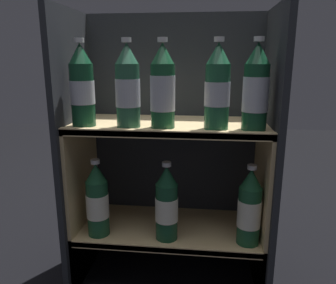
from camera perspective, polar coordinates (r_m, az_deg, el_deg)
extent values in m
cube|color=#23262B|center=(1.30, 1.03, -0.11)|extent=(0.70, 0.02, 0.97)
cube|color=#23262B|center=(1.23, -15.63, -1.52)|extent=(0.02, 0.34, 0.97)
cube|color=#23262B|center=(1.16, 17.11, -2.53)|extent=(0.02, 0.34, 0.97)
cube|color=#DBBC84|center=(1.26, 0.24, -14.69)|extent=(0.66, 0.30, 0.02)
cube|color=#DBBC84|center=(1.14, -0.56, -18.06)|extent=(0.66, 0.02, 0.03)
cube|color=#DBBC84|center=(1.38, -13.86, -17.35)|extent=(0.01, 0.30, 0.19)
cube|color=#DBBC84|center=(1.32, 15.09, -18.95)|extent=(0.01, 0.30, 0.19)
cube|color=#DBBC84|center=(1.12, 0.26, 2.95)|extent=(0.66, 0.30, 0.02)
cube|color=#DBBC84|center=(0.99, -0.62, 1.38)|extent=(0.66, 0.02, 0.03)
cube|color=#DBBC84|center=(1.29, -14.37, -9.96)|extent=(0.01, 0.30, 0.58)
cube|color=#DBBC84|center=(1.23, 15.69, -11.31)|extent=(0.01, 0.30, 0.58)
cylinder|color=#144228|center=(1.09, -14.65, 7.85)|extent=(0.08, 0.08, 0.20)
cylinder|color=#ADB2C1|center=(1.09, -14.68, 8.37)|extent=(0.08, 0.08, 0.07)
cone|color=#144228|center=(1.08, -15.09, 14.71)|extent=(0.07, 0.07, 0.06)
cylinder|color=silver|center=(1.08, -15.23, 16.75)|extent=(0.03, 0.03, 0.01)
cylinder|color=#285B42|center=(1.04, -6.99, 7.96)|extent=(0.08, 0.08, 0.20)
cylinder|color=#ADB2C1|center=(1.04, -7.01, 8.50)|extent=(0.08, 0.08, 0.09)
cone|color=#285B42|center=(1.04, -7.22, 15.11)|extent=(0.07, 0.07, 0.06)
cylinder|color=silver|center=(1.04, -7.28, 17.24)|extent=(0.03, 0.03, 0.01)
cylinder|color=#194C2D|center=(1.02, -0.92, 7.94)|extent=(0.08, 0.08, 0.20)
cylinder|color=#ADB2C1|center=(1.02, -0.93, 8.49)|extent=(0.08, 0.08, 0.11)
cone|color=#194C2D|center=(1.02, -0.95, 15.24)|extent=(0.07, 0.07, 0.06)
cylinder|color=silver|center=(1.02, -0.96, 17.41)|extent=(0.03, 0.03, 0.01)
cylinder|color=#1E5638|center=(1.02, 8.54, 7.74)|extent=(0.08, 0.08, 0.20)
cylinder|color=#ADB2C1|center=(1.01, 8.56, 8.29)|extent=(0.08, 0.08, 0.07)
cone|color=#1E5638|center=(1.01, 8.81, 15.09)|extent=(0.07, 0.07, 0.06)
cylinder|color=silver|center=(1.01, 8.90, 17.27)|extent=(0.03, 0.03, 0.01)
cylinder|color=#144228|center=(1.03, 14.96, 7.48)|extent=(0.08, 0.08, 0.20)
cylinder|color=#ADB2C1|center=(1.02, 14.99, 8.03)|extent=(0.08, 0.08, 0.10)
cone|color=#144228|center=(1.02, 15.43, 14.75)|extent=(0.07, 0.07, 0.06)
cylinder|color=silver|center=(1.02, 15.58, 16.91)|extent=(0.03, 0.03, 0.01)
cylinder|color=#194C2D|center=(1.18, -12.13, -11.16)|extent=(0.08, 0.08, 0.20)
cylinder|color=silver|center=(1.18, -12.16, -10.72)|extent=(0.08, 0.08, 0.08)
cone|color=#194C2D|center=(1.13, -12.47, -5.20)|extent=(0.07, 0.07, 0.06)
cylinder|color=silver|center=(1.12, -12.58, -3.33)|extent=(0.03, 0.03, 0.01)
cylinder|color=#144228|center=(1.13, -0.47, -11.99)|extent=(0.08, 0.08, 0.20)
cylinder|color=silver|center=(1.13, -0.47, -11.54)|extent=(0.08, 0.08, 0.08)
cone|color=#144228|center=(1.08, -0.48, -5.79)|extent=(0.07, 0.07, 0.06)
cylinder|color=silver|center=(1.07, -0.49, -3.85)|extent=(0.03, 0.03, 0.01)
cylinder|color=#194C2D|center=(1.14, 13.91, -12.35)|extent=(0.08, 0.08, 0.20)
cylinder|color=silver|center=(1.13, 13.94, -11.90)|extent=(0.08, 0.08, 0.09)
cone|color=#194C2D|center=(1.09, 14.32, -6.18)|extent=(0.07, 0.07, 0.06)
cylinder|color=silver|center=(1.07, 14.45, -4.25)|extent=(0.03, 0.03, 0.01)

